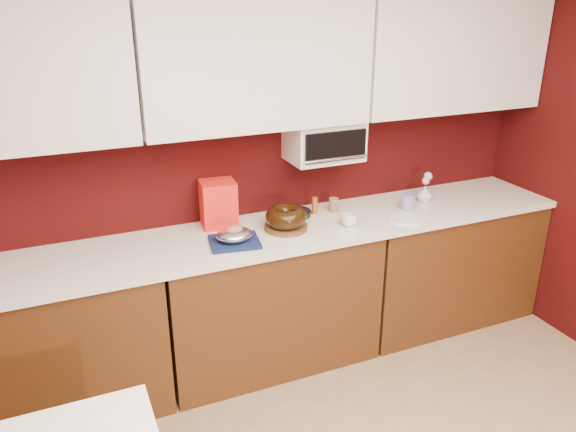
# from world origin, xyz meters

# --- Properties ---
(wall_back) EXTENTS (4.00, 0.02, 2.50)m
(wall_back) POSITION_xyz_m (0.00, 2.25, 1.25)
(wall_back) COLOR #370807
(wall_back) RESTS_ON floor
(base_cabinet_left) EXTENTS (1.31, 0.58, 0.86)m
(base_cabinet_left) POSITION_xyz_m (-1.33, 1.94, 0.43)
(base_cabinet_left) COLOR #4A270E
(base_cabinet_left) RESTS_ON floor
(base_cabinet_center) EXTENTS (1.31, 0.58, 0.86)m
(base_cabinet_center) POSITION_xyz_m (0.00, 1.94, 0.43)
(base_cabinet_center) COLOR #4A270E
(base_cabinet_center) RESTS_ON floor
(base_cabinet_right) EXTENTS (1.31, 0.58, 0.86)m
(base_cabinet_right) POSITION_xyz_m (1.33, 1.94, 0.43)
(base_cabinet_right) COLOR #4A270E
(base_cabinet_right) RESTS_ON floor
(countertop) EXTENTS (4.00, 0.62, 0.04)m
(countertop) POSITION_xyz_m (0.00, 1.94, 0.88)
(countertop) COLOR silver
(countertop) RESTS_ON base_cabinet_center
(upper_cabinet_center) EXTENTS (1.31, 0.33, 0.70)m
(upper_cabinet_center) POSITION_xyz_m (0.00, 2.08, 1.85)
(upper_cabinet_center) COLOR white
(upper_cabinet_center) RESTS_ON wall_back
(upper_cabinet_right) EXTENTS (1.31, 0.33, 0.70)m
(upper_cabinet_right) POSITION_xyz_m (1.33, 2.08, 1.85)
(upper_cabinet_right) COLOR white
(upper_cabinet_right) RESTS_ON wall_back
(toaster_oven) EXTENTS (0.45, 0.30, 0.25)m
(toaster_oven) POSITION_xyz_m (0.45, 2.10, 1.38)
(toaster_oven) COLOR white
(toaster_oven) RESTS_ON upper_cabinet_center
(toaster_oven_door) EXTENTS (0.40, 0.02, 0.18)m
(toaster_oven_door) POSITION_xyz_m (0.45, 1.94, 1.38)
(toaster_oven_door) COLOR black
(toaster_oven_door) RESTS_ON toaster_oven
(toaster_oven_handle) EXTENTS (0.42, 0.02, 0.02)m
(toaster_oven_handle) POSITION_xyz_m (0.45, 1.93, 1.30)
(toaster_oven_handle) COLOR silver
(toaster_oven_handle) RESTS_ON toaster_oven
(cake_base) EXTENTS (0.31, 0.31, 0.02)m
(cake_base) POSITION_xyz_m (0.12, 1.92, 0.91)
(cake_base) COLOR brown
(cake_base) RESTS_ON countertop
(bundt_cake) EXTENTS (0.27, 0.27, 0.10)m
(bundt_cake) POSITION_xyz_m (0.12, 1.92, 0.98)
(bundt_cake) COLOR black
(bundt_cake) RESTS_ON cake_base
(navy_towel) EXTENTS (0.31, 0.28, 0.02)m
(navy_towel) POSITION_xyz_m (-0.23, 1.85, 0.91)
(navy_towel) COLOR #121D45
(navy_towel) RESTS_ON countertop
(foil_ham_nest) EXTENTS (0.24, 0.21, 0.08)m
(foil_ham_nest) POSITION_xyz_m (-0.23, 1.85, 0.96)
(foil_ham_nest) COLOR silver
(foil_ham_nest) RESTS_ON navy_towel
(roasted_ham) EXTENTS (0.12, 0.11, 0.07)m
(roasted_ham) POSITION_xyz_m (-0.23, 1.85, 0.98)
(roasted_ham) COLOR #C5625A
(roasted_ham) RESTS_ON foil_ham_nest
(pandoro_box) EXTENTS (0.22, 0.21, 0.28)m
(pandoro_box) POSITION_xyz_m (-0.23, 2.15, 1.04)
(pandoro_box) COLOR red
(pandoro_box) RESTS_ON countertop
(dark_pan) EXTENTS (0.23, 0.23, 0.03)m
(dark_pan) POSITION_xyz_m (0.26, 2.10, 0.92)
(dark_pan) COLOR black
(dark_pan) RESTS_ON countertop
(coffee_mug) EXTENTS (0.12, 0.12, 0.09)m
(coffee_mug) POSITION_xyz_m (0.49, 1.82, 0.95)
(coffee_mug) COLOR silver
(coffee_mug) RESTS_ON countertop
(blue_jar) EXTENTS (0.09, 0.09, 0.10)m
(blue_jar) POSITION_xyz_m (0.98, 1.92, 0.95)
(blue_jar) COLOR #1E1A91
(blue_jar) RESTS_ON countertop
(flower_vase) EXTENTS (0.10, 0.10, 0.12)m
(flower_vase) POSITION_xyz_m (1.17, 2.00, 0.96)
(flower_vase) COLOR silver
(flower_vase) RESTS_ON countertop
(flower_pink) EXTENTS (0.05, 0.05, 0.05)m
(flower_pink) POSITION_xyz_m (1.17, 2.00, 1.05)
(flower_pink) COLOR pink
(flower_pink) RESTS_ON flower_vase
(flower_blue) EXTENTS (0.06, 0.06, 0.06)m
(flower_blue) POSITION_xyz_m (1.20, 2.02, 1.07)
(flower_blue) COLOR #96BCF0
(flower_blue) RESTS_ON flower_vase
(china_plate) EXTENTS (0.29, 0.29, 0.01)m
(china_plate) POSITION_xyz_m (0.87, 1.77, 0.91)
(china_plate) COLOR white
(china_plate) RESTS_ON countertop
(amber_bottle) EXTENTS (0.05, 0.05, 0.11)m
(amber_bottle) POSITION_xyz_m (0.39, 2.09, 0.95)
(amber_bottle) COLOR brown
(amber_bottle) RESTS_ON countertop
(paper_cup) EXTENTS (0.07, 0.07, 0.09)m
(paper_cup) POSITION_xyz_m (0.52, 2.07, 0.95)
(paper_cup) COLOR olive
(paper_cup) RESTS_ON countertop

